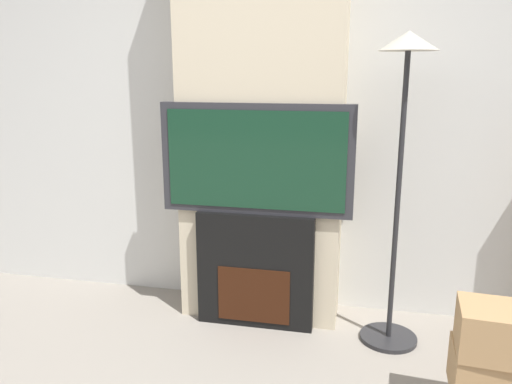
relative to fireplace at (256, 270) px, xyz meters
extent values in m
cube|color=silver|center=(0.00, 0.38, 0.99)|extent=(6.00, 0.06, 2.70)
cube|color=beige|center=(0.00, 0.18, 0.99)|extent=(1.00, 0.35, 2.70)
cube|color=black|center=(0.00, 0.00, 0.00)|extent=(0.72, 0.14, 0.72)
cube|color=#33160A|center=(0.00, -0.07, -0.14)|extent=(0.45, 0.01, 0.35)
cube|color=#2D2D33|center=(0.00, 0.00, 0.69)|extent=(1.15, 0.06, 0.66)
cube|color=#143823|center=(0.00, -0.03, 0.69)|extent=(1.06, 0.01, 0.58)
cylinder|color=#262628|center=(0.82, -0.04, -0.35)|extent=(0.33, 0.33, 0.03)
cylinder|color=#262628|center=(0.82, -0.04, 0.48)|extent=(0.03, 0.03, 1.64)
cone|color=#B7B2A3|center=(0.82, -0.04, 1.35)|extent=(0.31, 0.31, 0.10)
cube|color=tan|center=(1.22, -0.71, -0.09)|extent=(0.35, 0.30, 0.21)
cube|color=tan|center=(1.24, -0.73, 0.12)|extent=(0.41, 0.30, 0.21)
camera|label=1|loc=(0.61, -2.83, 1.20)|focal=35.00mm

